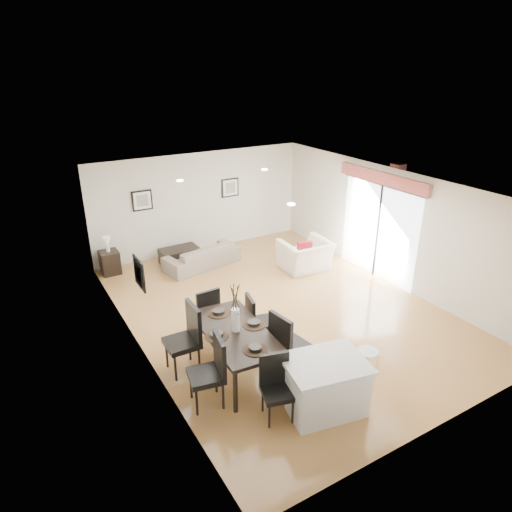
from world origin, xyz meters
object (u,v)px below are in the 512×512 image
dining_chair_wfar (187,335)px  kitchen_island (324,385)px  dining_chair_efar (256,318)px  armchair (305,255)px  dining_table (236,335)px  sofa (202,256)px  dining_chair_foot (206,310)px  bar_stool (367,356)px  dining_chair_enear (286,341)px  dining_chair_head (276,383)px  coffee_table (180,255)px  side_table (110,262)px  dining_chair_wnear (212,367)px

dining_chair_wfar → kitchen_island: 2.40m
dining_chair_efar → armchair: bearing=-38.5°
dining_table → sofa: bearing=77.0°
dining_table → kitchen_island: 1.66m
dining_chair_foot → bar_stool: 3.08m
dining_chair_enear → dining_chair_head: 0.96m
dining_chair_efar → coffee_table: bearing=9.6°
dining_chair_foot → side_table: dining_chair_foot is taller
armchair → dining_chair_wfar: (-4.13, -2.30, 0.29)m
bar_stool → dining_chair_head: bearing=169.8°
coffee_table → bar_stool: bar_stool is taller
dining_chair_efar → side_table: bearing=31.0°
sofa → side_table: side_table is taller
dining_chair_wfar → bar_stool: size_ratio=1.62×
armchair → coffee_table: size_ratio=1.19×
dining_chair_efar → dining_chair_foot: dining_chair_foot is taller
armchair → kitchen_island: size_ratio=0.86×
dining_chair_wnear → bar_stool: size_ratio=1.56×
coffee_table → dining_chair_enear: bearing=-93.8°
sofa → dining_chair_wnear: bearing=56.4°
dining_chair_head → dining_chair_foot: 2.40m
dining_chair_wfar → dining_chair_enear: bearing=54.7°
dining_table → dining_chair_wfar: (-0.67, 0.48, -0.05)m
armchair → dining_chair_efar: dining_chair_efar is taller
dining_table → side_table: size_ratio=3.37×
dining_chair_wnear → dining_chair_enear: dining_chair_enear is taller
side_table → dining_chair_head: bearing=-82.0°
dining_chair_wnear → dining_chair_efar: 1.69m
dining_chair_enear → dining_chair_efar: 1.00m
sofa → dining_chair_foot: dining_chair_foot is taller
dining_chair_efar → bar_stool: dining_chair_efar is taller
dining_chair_wfar → dining_chair_efar: size_ratio=1.19×
dining_table → dining_chair_head: 1.21m
dining_chair_head → bar_stool: size_ratio=1.35×
coffee_table → dining_chair_wfar: bearing=-111.3°
dining_chair_wnear → side_table: dining_chair_wnear is taller
dining_chair_wnear → side_table: size_ratio=1.96×
dining_chair_wfar → coffee_table: 4.59m
dining_chair_wfar → dining_chair_wnear: bearing=0.5°
dining_chair_wnear → dining_chair_head: 0.99m
dining_chair_foot → bar_stool: dining_chair_foot is taller
dining_chair_wfar → bar_stool: bearing=49.4°
dining_chair_enear → bar_stool: 1.31m
side_table → bar_stool: (2.40, -6.50, 0.34)m
sofa → bar_stool: bar_stool is taller
sofa → side_table: 2.28m
sofa → dining_chair_enear: size_ratio=1.69×
dining_chair_wfar → sofa: bearing=153.5°
sofa → side_table: (-2.16, 0.75, 0.00)m
dining_chair_efar → dining_chair_foot: (-0.68, 0.69, 0.02)m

